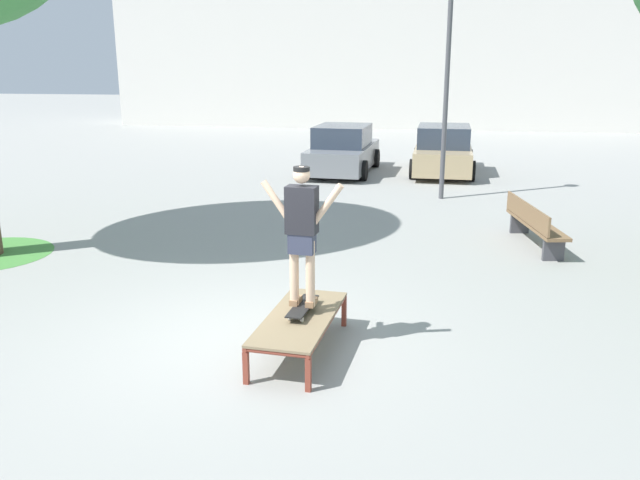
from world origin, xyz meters
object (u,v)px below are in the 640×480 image
at_px(skate_box, 300,320).
at_px(light_post, 449,44).
at_px(park_bench, 533,223).
at_px(car_tan, 443,151).
at_px(car_grey, 343,151).
at_px(skateboard, 303,307).
at_px(skater, 302,227).

xyz_separation_m(skate_box, light_post, (1.84, 9.59, 3.41)).
bearing_deg(park_bench, light_post, 111.10).
distance_m(car_tan, light_post, 5.11).
xyz_separation_m(park_bench, light_post, (-1.64, 4.25, 3.38)).
bearing_deg(car_tan, skate_box, -98.09).
relative_size(skate_box, car_grey, 0.46).
distance_m(skateboard, skater, 0.99).
bearing_deg(skateboard, skater, 84.37).
xyz_separation_m(skater, light_post, (1.83, 9.46, 2.29)).
distance_m(skateboard, car_tan, 13.64).
relative_size(car_tan, light_post, 0.73).
xyz_separation_m(skater, park_bench, (3.47, 5.21, -1.08)).
distance_m(skateboard, light_post, 10.18).
relative_size(park_bench, light_post, 0.42).
xyz_separation_m(skateboard, park_bench, (3.47, 5.22, -0.09)).
xyz_separation_m(skater, car_tan, (1.93, 13.50, -0.84)).
height_order(skateboard, light_post, light_post).
relative_size(skater, car_grey, 0.39).
height_order(skateboard, park_bench, park_bench).
height_order(skateboard, skater, skater).
height_order(car_grey, park_bench, car_grey).
xyz_separation_m(skateboard, car_grey, (-1.19, 13.07, 0.15)).
bearing_deg(skater, car_grey, 95.19).
xyz_separation_m(car_tan, park_bench, (1.54, -8.29, -0.24)).
bearing_deg(skate_box, park_bench, 56.93).
distance_m(skater, light_post, 9.91).
xyz_separation_m(skate_box, car_grey, (-1.18, 13.20, 0.28)).
relative_size(car_grey, park_bench, 1.76).
bearing_deg(car_tan, skater, -98.13).
height_order(car_tan, park_bench, car_tan).
bearing_deg(skateboard, car_tan, 81.87).
bearing_deg(park_bench, car_grey, 120.64).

